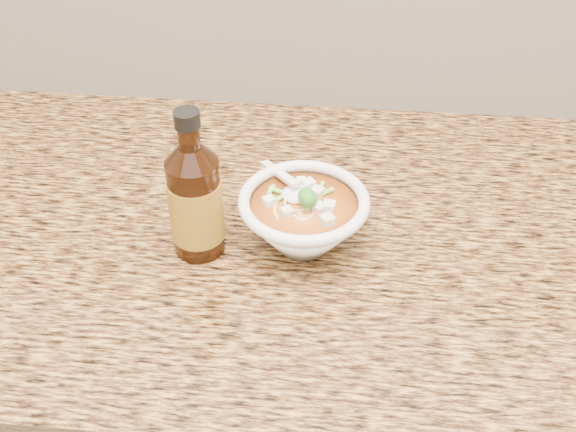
{
  "coord_description": "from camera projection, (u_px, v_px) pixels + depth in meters",
  "views": [
    {
      "loc": [
        0.02,
        0.94,
        1.53
      ],
      "look_at": [
        -0.05,
        1.64,
        0.94
      ],
      "focal_mm": 45.0,
      "sensor_mm": 36.0,
      "label": 1
    }
  ],
  "objects": [
    {
      "name": "soup_bowl",
      "position": [
        304.0,
        219.0,
        0.92
      ],
      "size": [
        0.17,
        0.17,
        0.09
      ],
      "rotation": [
        0.0,
        0.0,
        0.19
      ],
      "color": "silver",
      "rests_on": "counter_slab"
    },
    {
      "name": "hot_sauce_bottle",
      "position": [
        195.0,
        201.0,
        0.88
      ],
      "size": [
        0.08,
        0.08,
        0.2
      ],
      "rotation": [
        0.0,
        0.0,
        -0.15
      ],
      "color": "black",
      "rests_on": "counter_slab"
    },
    {
      "name": "counter_slab",
      "position": [
        327.0,
        237.0,
        0.98
      ],
      "size": [
        4.0,
        0.68,
        0.04
      ],
      "primitive_type": "cube",
      "color": "#A57D3C",
      "rests_on": "cabinet"
    },
    {
      "name": "cabinet",
      "position": [
        318.0,
        429.0,
        1.27
      ],
      "size": [
        4.0,
        0.65,
        0.86
      ],
      "primitive_type": "cube",
      "color": "black",
      "rests_on": "ground"
    }
  ]
}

